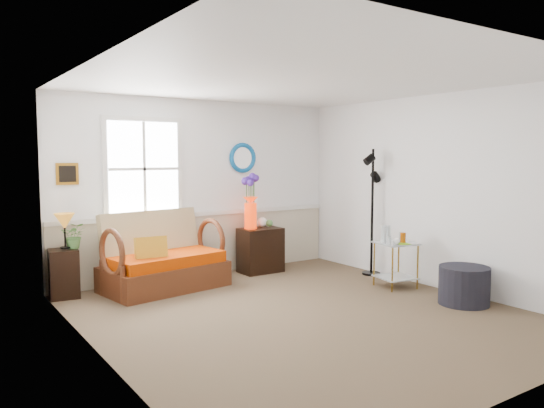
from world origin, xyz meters
TOP-DOWN VIEW (x-y plane):
  - floor at (0.00, 0.00)m, footprint 4.50×5.00m
  - ceiling at (0.00, 0.00)m, footprint 4.50×5.00m
  - walls at (0.00, 0.00)m, footprint 4.51×5.01m
  - wainscot at (0.00, 2.48)m, footprint 4.46×0.02m
  - chair_rail at (0.00, 2.47)m, footprint 4.46×0.04m
  - window at (-0.90, 2.47)m, footprint 1.14×0.06m
  - picture at (-1.92, 2.48)m, footprint 0.28×0.03m
  - mirror at (0.70, 2.48)m, footprint 0.47×0.07m
  - loveseat at (-0.83, 1.97)m, footprint 1.70×1.13m
  - throw_pillow at (-1.07, 1.81)m, footprint 0.42×0.14m
  - lamp_stand at (-2.05, 2.27)m, footprint 0.39×0.39m
  - table_lamp at (-2.03, 2.23)m, footprint 0.33×0.33m
  - potted_plant at (-1.91, 2.25)m, footprint 0.40×0.41m
  - cabinet at (0.80, 2.12)m, footprint 0.64×0.41m
  - flower_vase at (0.65, 2.16)m, footprint 0.29×0.29m
  - side_table at (1.80, 0.29)m, footprint 0.56×0.56m
  - tabletop_items at (1.76, 0.29)m, footprint 0.48×0.48m
  - floor_lamp at (2.09, 1.04)m, footprint 0.32×0.32m
  - ottoman at (1.86, -0.75)m, footprint 0.75×0.75m

SIDE VIEW (x-z plane):
  - floor at x=0.00m, z-range -0.01..0.01m
  - ottoman at x=1.86m, z-range 0.00..0.46m
  - lamp_stand at x=-2.05m, z-range 0.00..0.61m
  - side_table at x=1.80m, z-range 0.00..0.62m
  - cabinet at x=0.80m, z-range 0.00..0.68m
  - wainscot at x=0.00m, z-range 0.00..0.90m
  - loveseat at x=-0.83m, z-range 0.00..1.03m
  - throw_pillow at x=-1.07m, z-range 0.34..0.75m
  - tabletop_items at x=1.76m, z-range 0.62..0.85m
  - potted_plant at x=-1.91m, z-range 0.61..0.87m
  - table_lamp at x=-2.03m, z-range 0.61..1.07m
  - chair_rail at x=0.00m, z-range 0.89..0.95m
  - floor_lamp at x=2.09m, z-range 0.00..1.88m
  - flower_vase at x=0.65m, z-range 0.68..1.49m
  - walls at x=0.00m, z-range 0.00..2.60m
  - picture at x=-1.92m, z-range 1.41..1.69m
  - window at x=-0.90m, z-range 0.88..2.32m
  - mirror at x=0.70m, z-range 1.51..1.99m
  - ceiling at x=0.00m, z-range 2.60..2.60m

